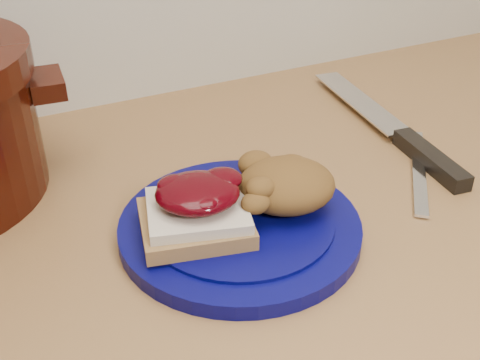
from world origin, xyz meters
name	(u,v)px	position (x,y,z in m)	size (l,w,h in m)	color
plate	(240,228)	(-0.04, 1.44, 0.91)	(0.24, 0.24, 0.02)	#05054B
sandwich	(197,209)	(-0.08, 1.44, 0.94)	(0.12, 0.11, 0.05)	olive
stuffing_mound	(287,185)	(0.01, 1.44, 0.94)	(0.10, 0.08, 0.05)	brown
chef_knife	(409,141)	(0.23, 1.50, 0.91)	(0.07, 0.34, 0.02)	black
butter_knife	(419,170)	(0.20, 1.45, 0.90)	(0.19, 0.01, 0.00)	silver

